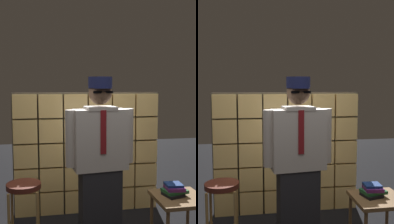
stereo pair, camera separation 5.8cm
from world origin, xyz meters
TOP-DOWN VIEW (x-y plane):
  - glass_block_wall at (0.00, 1.21)m, footprint 1.96×0.10m
  - standing_person at (-0.01, 0.26)m, footprint 0.72×0.33m
  - bar_stool at (-0.77, 0.30)m, footprint 0.34×0.34m
  - side_table at (0.83, 0.20)m, footprint 0.52×0.52m
  - book_stack at (0.79, 0.24)m, footprint 0.27×0.24m
  - coffee_mug at (0.76, 0.21)m, footprint 0.13×0.08m

SIDE VIEW (x-z plane):
  - side_table at x=0.83m, z-range 0.20..0.73m
  - bar_stool at x=-0.77m, z-range 0.18..0.92m
  - coffee_mug at x=0.76m, z-range 0.53..0.63m
  - book_stack at x=0.79m, z-range 0.53..0.66m
  - glass_block_wall at x=0.00m, z-range -0.02..1.61m
  - standing_person at x=-0.01m, z-range 0.04..1.83m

